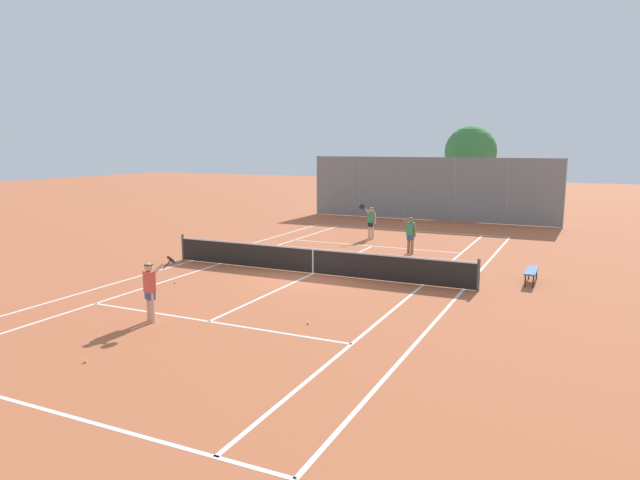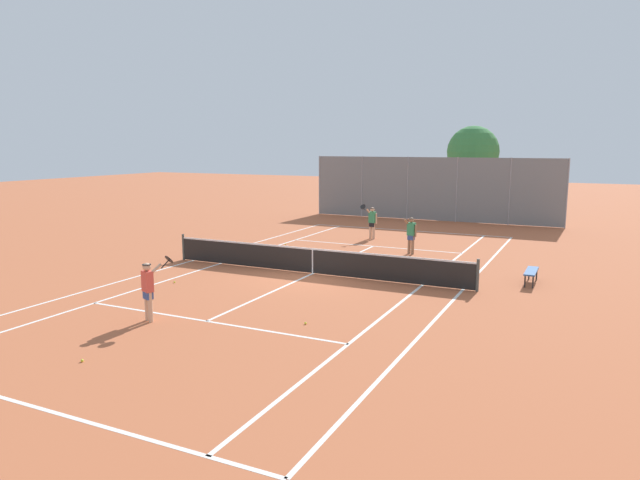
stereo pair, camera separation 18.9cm
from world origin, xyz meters
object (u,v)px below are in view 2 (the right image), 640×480
Objects in this scene: player_near_side at (148,288)px; tree_behind_left at (475,154)px; player_far_left at (372,221)px; courtside_bench at (531,272)px; loose_tennis_ball_1 at (82,361)px; player_far_right at (411,233)px; loose_tennis_ball_4 at (306,323)px; tennis_net at (313,260)px; loose_tennis_ball_0 at (300,258)px; loose_tennis_ball_5 at (285,244)px; loose_tennis_ball_2 at (321,256)px; loose_tennis_ball_3 at (174,282)px.

tree_behind_left is (3.19, 27.72, 3.20)m from player_near_side.
courtside_bench is at bearing -38.43° from player_far_left.
player_far_right is at bearing 79.54° from loose_tennis_ball_1.
loose_tennis_ball_4 is (3.33, -13.86, -0.89)m from player_far_left.
loose_tennis_ball_1 is (-2.82, -15.25, -0.88)m from player_far_right.
player_far_left is 18.36m from loose_tennis_ball_1.
tennis_net is at bearing -166.04° from courtside_bench.
loose_tennis_ball_0 and loose_tennis_ball_5 have the same top height.
player_far_right is (3.54, 12.33, -0.02)m from player_near_side.
loose_tennis_ball_4 is at bearing -76.47° from player_far_left.
loose_tennis_ball_1 is 13.02m from loose_tennis_ball_2.
loose_tennis_ball_4 is 1.00× the size of loose_tennis_ball_5.
loose_tennis_ball_3 is (-2.24, 3.69, -0.89)m from player_near_side.
loose_tennis_ball_1 is (0.72, -2.92, -0.89)m from player_near_side.
player_near_side is 26.88× the size of loose_tennis_ball_0.
loose_tennis_ball_1 is (1.06, -12.25, 0.00)m from loose_tennis_ball_0.
player_far_left is 26.88× the size of loose_tennis_ball_3.
player_far_right is at bearing -88.69° from tree_behind_left.
player_far_left is 1.18× the size of courtside_bench.
loose_tennis_ball_0 is at bearing 127.21° from tennis_net.
loose_tennis_ball_1 is 1.00× the size of loose_tennis_ball_5.
player_far_left reaches higher than tennis_net.
tree_behind_left reaches higher than player_far_right.
loose_tennis_ball_4 is (4.25, -7.77, 0.00)m from loose_tennis_ball_0.
tree_behind_left is at bearing 91.31° from player_far_right.
tennis_net is 6.76× the size of player_near_side.
loose_tennis_ball_3 and loose_tennis_ball_5 have the same top height.
tree_behind_left is (-0.73, 26.16, 4.09)m from loose_tennis_ball_4.
player_far_right is 6.12m from loose_tennis_ball_5.
loose_tennis_ball_0 is 1.00× the size of loose_tennis_ball_5.
loose_tennis_ball_0 is 1.00× the size of loose_tennis_ball_2.
loose_tennis_ball_5 is at bearing -109.89° from tree_behind_left.
player_near_side reaches higher than player_far_right.
player_far_right is at bearing -46.19° from player_far_left.
loose_tennis_ball_2 is at bearing -34.17° from loose_tennis_ball_5.
loose_tennis_ball_0 is at bearing -142.30° from player_far_right.
loose_tennis_ball_5 is at bearing 91.83° from loose_tennis_ball_3.
player_far_right is 1.07× the size of courtside_bench.
loose_tennis_ball_4 and loose_tennis_ball_5 have the same top height.
player_far_left is 0.30× the size of tree_behind_left.
loose_tennis_ball_1 is 1.00× the size of loose_tennis_ball_4.
player_far_left reaches higher than player_far_right.
player_far_left is 10.52m from courtside_bench.
player_far_right is 24.24× the size of loose_tennis_ball_3.
player_far_left is 12.10m from loose_tennis_ball_3.
loose_tennis_ball_0 is at bearing 177.21° from courtside_bench.
loose_tennis_ball_0 is at bearing -50.65° from loose_tennis_ball_5.
player_near_side reaches higher than loose_tennis_ball_4.
tree_behind_left reaches higher than loose_tennis_ball_2.
tree_behind_left is (5.70, 15.74, 4.09)m from loose_tennis_ball_5.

